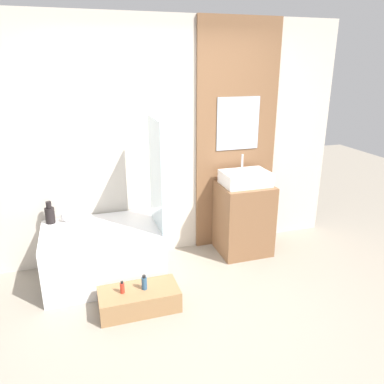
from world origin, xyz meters
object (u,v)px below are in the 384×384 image
at_px(vase_tall_dark, 50,214).
at_px(bathtub, 103,253).
at_px(sink, 245,178).
at_px(vase_round_light, 67,216).
at_px(bottle_soap_primary, 122,288).
at_px(wooden_step_bench, 139,299).
at_px(bottle_soap_secondary, 144,283).

bearing_deg(vase_tall_dark, bathtub, -31.52).
height_order(sink, vase_tall_dark, sink).
height_order(vase_tall_dark, vase_round_light, vase_tall_dark).
xyz_separation_m(vase_tall_dark, bottle_soap_primary, (0.59, -0.92, -0.41)).
bearing_deg(vase_tall_dark, vase_round_light, -3.52).
bearing_deg(vase_tall_dark, sink, -4.89).
relative_size(sink, vase_round_light, 4.48).
bearing_deg(wooden_step_bench, vase_tall_dark, 128.57).
bearing_deg(bottle_soap_primary, sink, 26.11).
xyz_separation_m(wooden_step_bench, sink, (1.37, 0.74, 0.81)).
distance_m(bottle_soap_primary, bottle_soap_secondary, 0.20).
distance_m(vase_tall_dark, vase_round_light, 0.16).
bearing_deg(bottle_soap_secondary, sink, 29.41).
bearing_deg(bottle_soap_primary, bottle_soap_secondary, 0.00).
bearing_deg(vase_round_light, bottle_soap_primary, -64.73).
bearing_deg(bottle_soap_primary, wooden_step_bench, 0.00).
xyz_separation_m(bottle_soap_primary, bottle_soap_secondary, (0.20, 0.00, 0.01)).
xyz_separation_m(bathtub, bottle_soap_secondary, (0.31, -0.62, -0.02)).
distance_m(wooden_step_bench, bottle_soap_secondary, 0.17).
height_order(wooden_step_bench, vase_round_light, vase_round_light).
distance_m(vase_tall_dark, bottle_soap_secondary, 1.27).
xyz_separation_m(sink, vase_tall_dark, (-2.10, 0.18, -0.25)).
xyz_separation_m(bathtub, bottle_soap_primary, (0.11, -0.62, -0.04)).
xyz_separation_m(wooden_step_bench, bottle_soap_primary, (-0.14, 0.00, 0.15)).
bearing_deg(vase_round_light, vase_tall_dark, 176.48).
height_order(bathtub, vase_tall_dark, vase_tall_dark).
bearing_deg(wooden_step_bench, bathtub, 111.97).
bearing_deg(vase_round_light, bottle_soap_secondary, -55.44).
bearing_deg(wooden_step_bench, bottle_soap_secondary, 0.00).
bearing_deg(wooden_step_bench, sink, 28.44).
xyz_separation_m(bathtub, vase_tall_dark, (-0.48, 0.30, 0.38)).
relative_size(wooden_step_bench, sink, 1.38).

